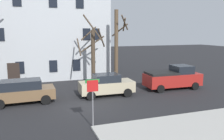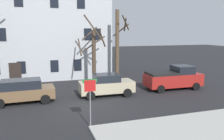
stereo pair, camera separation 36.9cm
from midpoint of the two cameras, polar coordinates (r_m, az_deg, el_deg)
ground_plane at (r=16.40m, az=-5.94°, el=-8.70°), size 120.00×120.00×0.00m
sidewalk_slab at (r=12.75m, az=26.46°, el=-14.83°), size 11.64×6.71×0.12m
building_main at (r=27.63m, az=-16.29°, el=10.76°), size 14.69×7.39×11.64m
tree_bare_far at (r=22.22m, az=-4.13°, el=4.09°), size 2.90×2.72×6.59m
tree_bare_end at (r=23.47m, az=1.89°, el=6.27°), size 1.50×2.58×7.20m
car_brown_wagon at (r=17.91m, az=-20.52°, el=-4.77°), size 4.42×2.13×1.69m
car_beige_sedan at (r=18.60m, az=-0.79°, el=-3.68°), size 4.34×2.08×1.75m
pickup_truck_red at (r=21.46m, az=15.31°, el=-1.89°), size 5.07×2.28×2.08m
street_sign_pole at (r=12.28m, az=-4.52°, el=-5.88°), size 0.76×0.07×2.64m
bicycle_leaning at (r=22.58m, az=-19.12°, el=-3.17°), size 1.68×0.57×1.03m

